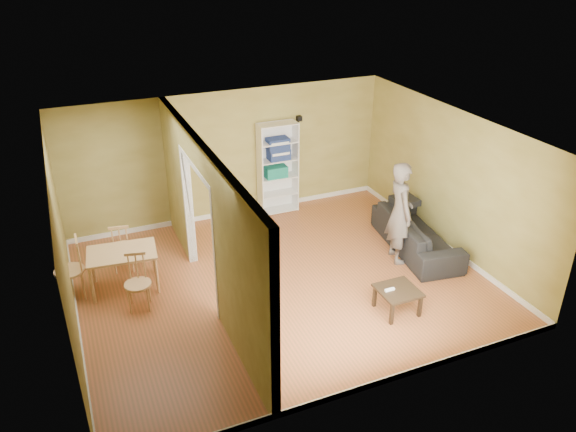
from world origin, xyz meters
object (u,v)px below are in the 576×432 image
at_px(coffee_table, 398,293).
at_px(chair_near, 138,283).
at_px(dining_table, 122,256).
at_px(bookshelf, 277,167).
at_px(chair_left, 69,269).
at_px(chair_far, 122,246).
at_px(sofa, 417,228).
at_px(person, 401,204).

distance_m(coffee_table, chair_near, 3.98).
bearing_deg(dining_table, bookshelf, 27.35).
distance_m(dining_table, chair_left, 0.82).
relative_size(dining_table, chair_far, 1.17).
bearing_deg(chair_left, bookshelf, 112.28).
bearing_deg(coffee_table, sofa, 47.59).
bearing_deg(coffee_table, chair_far, 141.75).
bearing_deg(bookshelf, coffee_table, -85.13).
xyz_separation_m(bookshelf, chair_near, (-3.28, -2.41, -0.50)).
relative_size(chair_left, chair_far, 1.12).
height_order(coffee_table, chair_near, chair_near).
distance_m(chair_left, chair_near, 1.18).
height_order(person, coffee_table, person).
bearing_deg(coffee_table, chair_near, 155.57).
relative_size(bookshelf, chair_left, 1.85).
distance_m(dining_table, chair_near, 0.68).
relative_size(coffee_table, chair_left, 0.58).
bearing_deg(chair_near, chair_far, 104.92).
height_order(bookshelf, chair_near, bookshelf).
distance_m(dining_table, chair_far, 0.61).
xyz_separation_m(coffee_table, chair_far, (-3.68, 2.90, 0.12)).
bearing_deg(bookshelf, chair_near, -143.63).
relative_size(bookshelf, chair_far, 2.07).
xyz_separation_m(person, chair_left, (-5.42, 1.00, -0.56)).
xyz_separation_m(sofa, chair_left, (-5.94, 0.84, 0.09)).
xyz_separation_m(sofa, dining_table, (-5.13, 0.79, 0.18)).
xyz_separation_m(person, chair_far, (-4.53, 1.54, -0.62)).
height_order(coffee_table, dining_table, dining_table).
relative_size(dining_table, chair_near, 1.20).
distance_m(bookshelf, dining_table, 3.84).
distance_m(coffee_table, dining_table, 4.40).
bearing_deg(chair_far, bookshelf, -150.35).
relative_size(person, chair_far, 2.35).
bearing_deg(chair_near, dining_table, 112.93).
relative_size(person, chair_left, 2.09).
distance_m(person, chair_far, 4.83).
distance_m(person, bookshelf, 2.96).
distance_m(sofa, person, 0.86).
bearing_deg(person, sofa, -61.67).
bearing_deg(chair_left, dining_table, 86.60).
height_order(bookshelf, chair_left, bookshelf).
xyz_separation_m(coffee_table, chair_left, (-4.56, 2.36, 0.18)).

